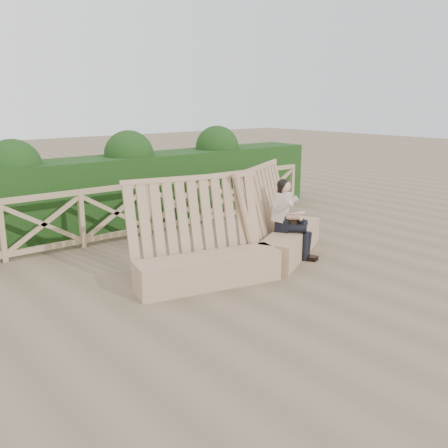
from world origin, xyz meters
TOP-DOWN VIEW (x-y plane):
  - ground at (0.00, 0.00)m, footprint 60.00×60.00m
  - bench at (0.91, 0.59)m, footprint 4.28×1.72m
  - woman at (1.83, 0.60)m, footprint 0.61×0.85m
  - guardrail at (0.00, 3.50)m, footprint 10.10×0.09m
  - hedge at (0.00, 4.70)m, footprint 12.00×1.20m

SIDE VIEW (x-z plane):
  - ground at x=0.00m, z-range 0.00..0.00m
  - bench at x=0.91m, z-range -0.40..1.21m
  - guardrail at x=0.00m, z-range 0.00..1.10m
  - hedge at x=0.00m, z-range 0.00..1.50m
  - woman at x=1.83m, z-range 0.06..1.45m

